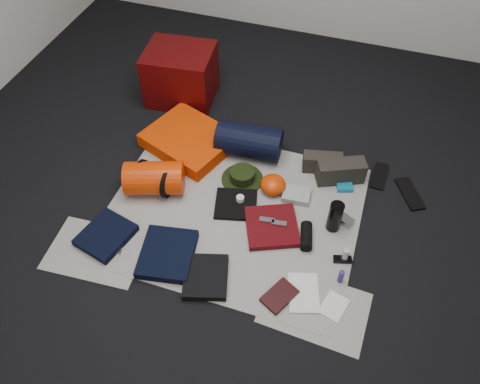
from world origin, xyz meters
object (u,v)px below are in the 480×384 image
(red_cabinet, at_px, (181,75))
(compact_camera, at_px, (344,220))
(stuff_sack, at_px, (154,178))
(sleeping_pad, at_px, (189,140))
(navy_duffel, at_px, (249,141))
(water_bottle, at_px, (335,217))
(paperback_book, at_px, (279,296))

(red_cabinet, xyz_separation_m, compact_camera, (1.47, -0.86, -0.18))
(red_cabinet, relative_size, stuff_sack, 1.33)
(sleeping_pad, distance_m, navy_duffel, 0.45)
(water_bottle, distance_m, compact_camera, 0.13)
(red_cabinet, xyz_separation_m, paperback_book, (1.22, -1.50, -0.19))
(red_cabinet, distance_m, stuff_sack, 1.01)
(red_cabinet, bearing_deg, water_bottle, -39.43)
(compact_camera, xyz_separation_m, paperback_book, (-0.26, -0.64, -0.01))
(compact_camera, bearing_deg, water_bottle, -106.58)
(sleeping_pad, xyz_separation_m, stuff_sack, (-0.05, -0.47, 0.06))
(water_bottle, xyz_separation_m, paperback_book, (-0.19, -0.58, -0.10))
(water_bottle, relative_size, paperback_book, 1.11)
(red_cabinet, relative_size, water_bottle, 2.30)
(navy_duffel, bearing_deg, red_cabinet, 143.22)
(water_bottle, bearing_deg, stuff_sack, -177.15)
(stuff_sack, relative_size, water_bottle, 1.73)
(stuff_sack, xyz_separation_m, paperback_book, (1.00, -0.52, -0.10))
(stuff_sack, relative_size, navy_duffel, 0.84)
(stuff_sack, relative_size, compact_camera, 3.48)
(sleeping_pad, distance_m, water_bottle, 1.21)
(red_cabinet, bearing_deg, sleeping_pad, -68.89)
(water_bottle, bearing_deg, navy_duffel, 146.60)
(navy_duffel, bearing_deg, stuff_sack, -136.90)
(water_bottle, xyz_separation_m, compact_camera, (0.06, 0.06, -0.09))
(sleeping_pad, bearing_deg, water_bottle, -19.58)
(red_cabinet, height_order, stuff_sack, red_cabinet)
(water_bottle, bearing_deg, red_cabinet, 146.81)
(sleeping_pad, relative_size, navy_duffel, 1.29)
(navy_duffel, distance_m, paperback_book, 1.17)
(stuff_sack, bearing_deg, water_bottle, 2.85)
(red_cabinet, distance_m, compact_camera, 1.71)
(paperback_book, bearing_deg, sleeping_pad, 161.57)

